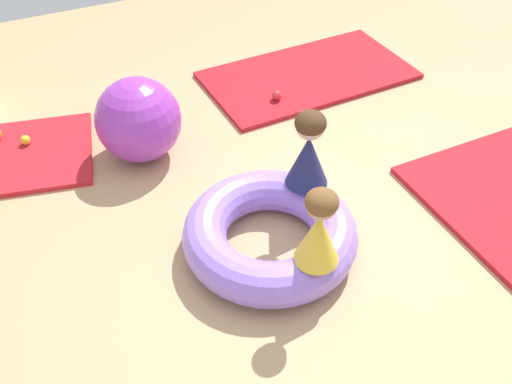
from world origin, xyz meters
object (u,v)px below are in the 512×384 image
at_px(play_ball_red, 277,95).
at_px(exercise_ball_large, 138,120).
at_px(child_in_yellow, 319,228).
at_px(play_ball_yellow, 26,140).
at_px(child_in_navy, 309,150).
at_px(inflatable_cushion, 270,234).

height_order(play_ball_red, exercise_ball_large, exercise_ball_large).
relative_size(play_ball_red, exercise_ball_large, 0.13).
relative_size(child_in_yellow, play_ball_yellow, 6.78).
bearing_deg(child_in_navy, child_in_yellow, -94.36).
distance_m(inflatable_cushion, play_ball_yellow, 2.08).
bearing_deg(child_in_navy, inflatable_cushion, -131.03).
relative_size(inflatable_cushion, exercise_ball_large, 1.74).
distance_m(child_in_navy, play_ball_yellow, 2.20).
distance_m(inflatable_cushion, child_in_navy, 0.56).
bearing_deg(play_ball_yellow, exercise_ball_large, -29.64).
distance_m(inflatable_cushion, child_in_yellow, 0.55).
relative_size(child_in_navy, play_ball_yellow, 7.28).
bearing_deg(play_ball_red, child_in_yellow, -110.34).
relative_size(inflatable_cushion, play_ball_yellow, 14.76).
height_order(child_in_navy, play_ball_yellow, child_in_navy).
bearing_deg(play_ball_red, exercise_ball_large, -171.10).
distance_m(inflatable_cushion, play_ball_red, 1.63).
bearing_deg(exercise_ball_large, play_ball_red, 8.90).
bearing_deg(play_ball_red, child_in_navy, -108.60).
xyz_separation_m(child_in_navy, play_ball_yellow, (-1.55, 1.49, -0.45)).
height_order(inflatable_cushion, child_in_navy, child_in_navy).
distance_m(play_ball_red, exercise_ball_large, 1.23).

